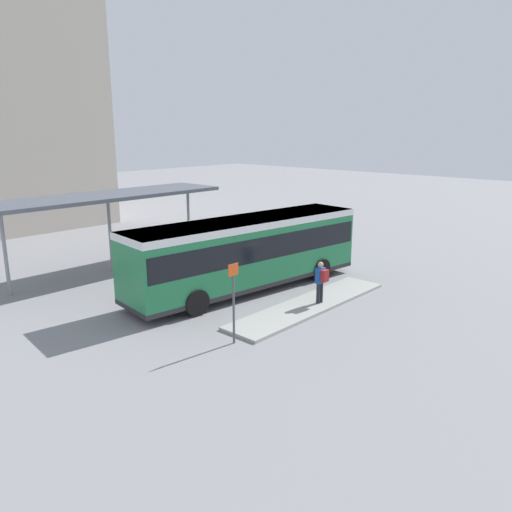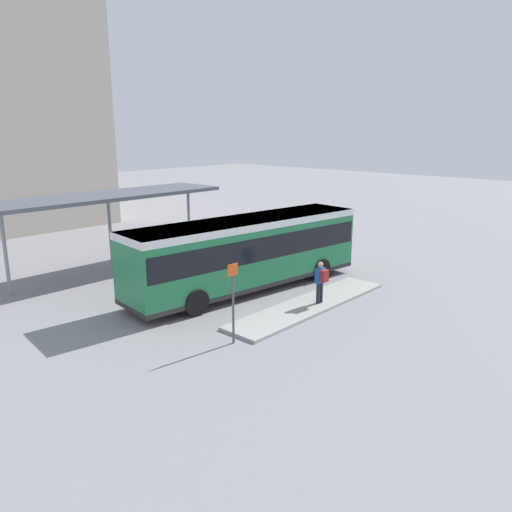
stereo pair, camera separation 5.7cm
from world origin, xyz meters
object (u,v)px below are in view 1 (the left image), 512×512
(city_bus, at_px, (247,249))
(bicycle_red, at_px, (338,249))
(pedestrian_waiting, at_px, (321,280))
(bicycle_white, at_px, (327,247))
(potted_planter_near_shelter, at_px, (189,260))
(platform_sign, at_px, (234,300))
(bicycle_blue, at_px, (316,245))

(city_bus, bearing_deg, bicycle_red, 10.28)
(pedestrian_waiting, height_order, bicycle_white, pedestrian_waiting)
(bicycle_white, bearing_deg, potted_planter_near_shelter, -100.54)
(city_bus, xyz_separation_m, platform_sign, (-4.55, -3.69, -0.34))
(pedestrian_waiting, distance_m, bicycle_white, 9.22)
(bicycle_white, bearing_deg, bicycle_blue, -174.21)
(city_bus, distance_m, potted_planter_near_shelter, 4.35)
(city_bus, distance_m, bicycle_red, 8.32)
(bicycle_red, bearing_deg, bicycle_blue, -10.51)
(bicycle_red, relative_size, platform_sign, 0.57)
(city_bus, relative_size, bicycle_white, 7.28)
(city_bus, height_order, platform_sign, city_bus)
(pedestrian_waiting, bearing_deg, city_bus, 8.25)
(potted_planter_near_shelter, bearing_deg, platform_sign, -120.30)
(pedestrian_waiting, bearing_deg, bicycle_blue, -52.12)
(bicycle_white, relative_size, platform_sign, 0.58)
(bicycle_white, height_order, bicycle_blue, bicycle_white)
(bicycle_white, relative_size, potted_planter_near_shelter, 1.31)
(bicycle_blue, height_order, platform_sign, platform_sign)
(bicycle_white, bearing_deg, platform_sign, -59.74)
(bicycle_red, height_order, platform_sign, platform_sign)
(potted_planter_near_shelter, bearing_deg, bicycle_white, -19.19)
(city_bus, xyz_separation_m, potted_planter_near_shelter, (0.05, 4.17, -1.25))
(platform_sign, bearing_deg, bicycle_blue, 24.63)
(pedestrian_waiting, relative_size, potted_planter_near_shelter, 1.40)
(bicycle_white, bearing_deg, bicycle_red, 7.90)
(bicycle_red, height_order, bicycle_white, bicycle_white)
(bicycle_red, relative_size, potted_planter_near_shelter, 1.28)
(bicycle_red, height_order, potted_planter_near_shelter, potted_planter_near_shelter)
(bicycle_white, distance_m, potted_planter_near_shelter, 8.60)
(bicycle_blue, distance_m, platform_sign, 14.09)
(pedestrian_waiting, relative_size, bicycle_red, 1.10)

